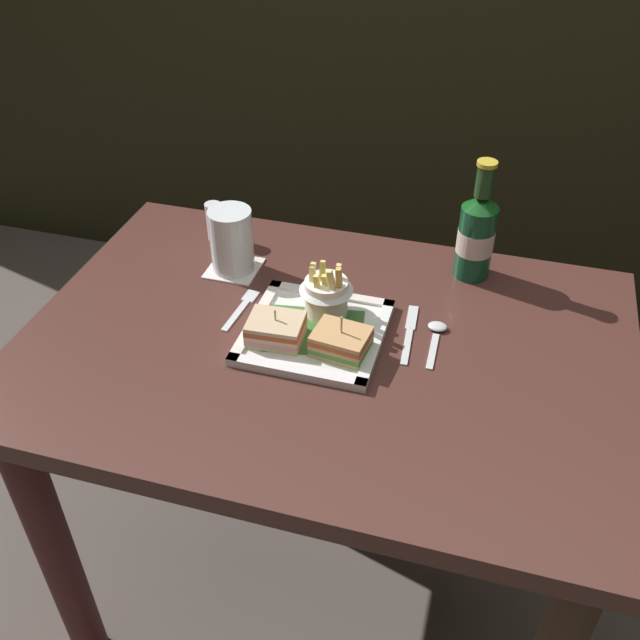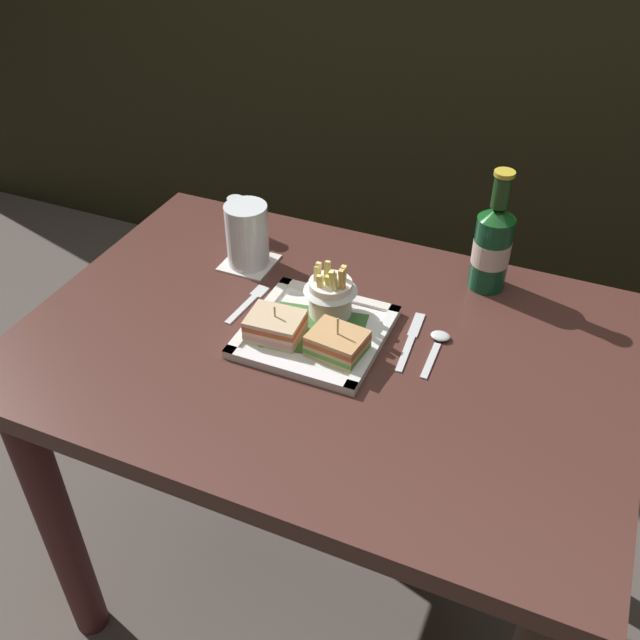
# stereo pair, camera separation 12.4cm
# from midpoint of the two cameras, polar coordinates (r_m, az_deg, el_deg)

# --- Properties ---
(ground_plane) EXTENTS (6.00, 6.00, 0.00)m
(ground_plane) POSITION_cam_midpoint_polar(r_m,az_deg,el_deg) (1.85, -1.73, -20.51)
(ground_plane) COLOR #564C46
(dining_table) EXTENTS (1.07, 0.74, 0.77)m
(dining_table) POSITION_cam_midpoint_polar(r_m,az_deg,el_deg) (1.35, -2.22, -6.60)
(dining_table) COLOR #4A2923
(dining_table) RESTS_ON ground_plane
(square_plate) EXTENTS (0.24, 0.24, 0.02)m
(square_plate) POSITION_cam_midpoint_polar(r_m,az_deg,el_deg) (1.26, -3.23, -1.11)
(square_plate) COLOR white
(square_plate) RESTS_ON dining_table
(sandwich_half_left) EXTENTS (0.10, 0.08, 0.06)m
(sandwich_half_left) POSITION_cam_midpoint_polar(r_m,az_deg,el_deg) (1.24, -6.41, -0.87)
(sandwich_half_left) COLOR #D2C081
(sandwich_half_left) RESTS_ON square_plate
(sandwich_half_right) EXTENTS (0.10, 0.08, 0.07)m
(sandwich_half_right) POSITION_cam_midpoint_polar(r_m,az_deg,el_deg) (1.20, -1.24, -1.86)
(sandwich_half_right) COLOR tan
(sandwich_half_right) RESTS_ON square_plate
(fries_cup) EXTENTS (0.10, 0.10, 0.11)m
(fries_cup) POSITION_cam_midpoint_polar(r_m,az_deg,el_deg) (1.27, -2.28, 2.25)
(fries_cup) COLOR white
(fries_cup) RESTS_ON square_plate
(beer_bottle) EXTENTS (0.07, 0.07, 0.24)m
(beer_bottle) POSITION_cam_midpoint_polar(r_m,az_deg,el_deg) (1.39, 9.91, 6.72)
(beer_bottle) COLOR #12482B
(beer_bottle) RESTS_ON dining_table
(drink_coaster) EXTENTS (0.10, 0.10, 0.00)m
(drink_coaster) POSITION_cam_midpoint_polar(r_m,az_deg,el_deg) (1.45, -9.31, 4.01)
(drink_coaster) COLOR silver
(drink_coaster) RESTS_ON dining_table
(water_glass) EXTENTS (0.08, 0.08, 0.13)m
(water_glass) POSITION_cam_midpoint_polar(r_m,az_deg,el_deg) (1.42, -9.55, 5.98)
(water_glass) COLOR silver
(water_glass) RESTS_ON dining_table
(fork) EXTENTS (0.03, 0.13, 0.00)m
(fork) POSITION_cam_midpoint_polar(r_m,az_deg,el_deg) (1.34, -8.88, 0.91)
(fork) COLOR silver
(fork) RESTS_ON dining_table
(knife) EXTENTS (0.03, 0.17, 0.00)m
(knife) POSITION_cam_midpoint_polar(r_m,az_deg,el_deg) (1.27, 4.43, -1.02)
(knife) COLOR silver
(knife) RESTS_ON dining_table
(spoon) EXTENTS (0.03, 0.13, 0.01)m
(spoon) POSITION_cam_midpoint_polar(r_m,az_deg,el_deg) (1.27, 6.55, -1.13)
(spoon) COLOR silver
(spoon) RESTS_ON dining_table
(salt_shaker) EXTENTS (0.03, 0.03, 0.08)m
(salt_shaker) POSITION_cam_midpoint_polar(r_m,az_deg,el_deg) (1.54, -10.73, 7.50)
(salt_shaker) COLOR silver
(salt_shaker) RESTS_ON dining_table
(pepper_shaker) EXTENTS (0.04, 0.04, 0.07)m
(pepper_shaker) POSITION_cam_midpoint_polar(r_m,az_deg,el_deg) (1.53, -9.42, 7.16)
(pepper_shaker) COLOR silver
(pepper_shaker) RESTS_ON dining_table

